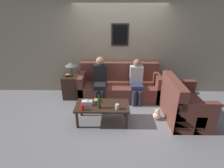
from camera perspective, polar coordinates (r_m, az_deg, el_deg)
ground_plane at (r=4.66m, az=2.52°, el=-7.01°), size 16.00×16.00×0.00m
wall_back at (r=5.07m, az=2.54°, el=11.35°), size 9.00×0.08×2.60m
couch_main at (r=4.96m, az=2.46°, el=-0.76°), size 2.20×0.83×0.96m
couch_side at (r=4.31m, az=21.97°, el=-6.48°), size 0.83×1.24×0.96m
coffee_table at (r=3.86m, az=-3.16°, el=-7.53°), size 1.17×0.59×0.43m
side_table_with_lamp at (r=5.05m, az=-13.14°, el=-0.32°), size 0.44×0.44×1.04m
wine_bottle at (r=3.67m, az=-4.25°, el=-6.19°), size 0.07×0.07×0.32m
drinking_glass at (r=3.65m, az=1.68°, el=-7.40°), size 0.08×0.08×0.11m
book_stack at (r=3.96m, az=-4.97°, el=-5.40°), size 0.16×0.13×0.05m
soda_can at (r=3.67m, az=-9.67°, el=-7.52°), size 0.07×0.07×0.12m
tissue_box at (r=3.84m, az=-8.13°, el=-6.09°), size 0.23×0.12×0.15m
person_left at (r=4.67m, az=-3.87°, el=1.96°), size 0.34×0.60×1.21m
person_right at (r=4.70m, az=8.01°, el=1.42°), size 0.34×0.59×1.15m
teddy_bear at (r=4.20m, az=14.42°, el=-9.68°), size 0.17×0.17×0.27m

